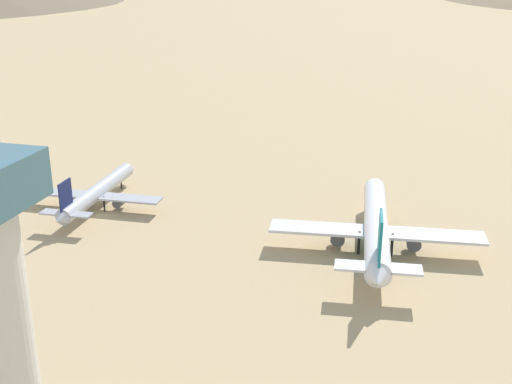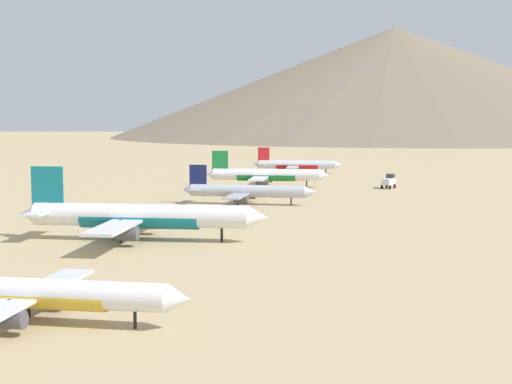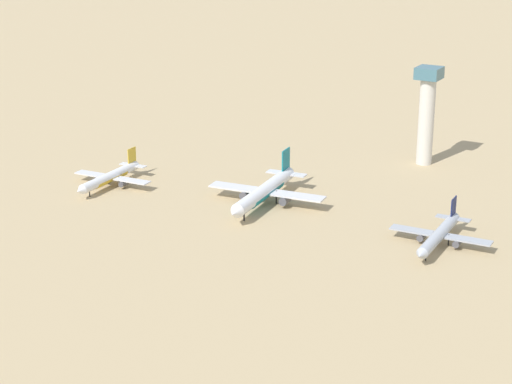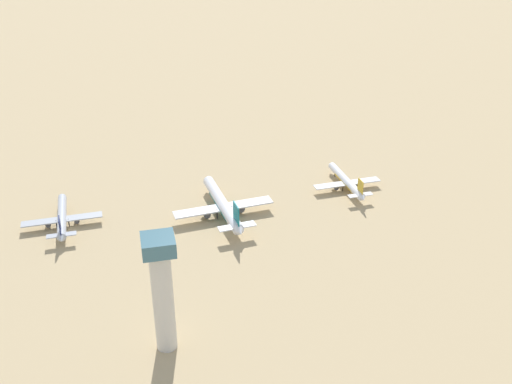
% 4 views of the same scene
% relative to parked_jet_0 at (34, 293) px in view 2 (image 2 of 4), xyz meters
% --- Properties ---
extents(ground_plane, '(1800.00, 1800.00, 0.00)m').
position_rel_parked_jet_0_xyz_m(ground_plane, '(-6.55, 93.90, -2.88)').
color(ground_plane, tan).
extents(parked_jet_0, '(30.05, 24.41, 8.67)m').
position_rel_parked_jet_0_xyz_m(parked_jet_0, '(0.00, 0.00, 0.00)').
color(parked_jet_0, white).
rests_on(parked_jet_0, ground).
extents(parked_jet_1, '(40.55, 33.04, 11.69)m').
position_rel_parked_jet_0_xyz_m(parked_jet_1, '(-8.48, 45.86, 1.01)').
color(parked_jet_1, white).
rests_on(parked_jet_1, ground).
extents(parked_jet_2, '(30.53, 24.78, 8.81)m').
position_rel_parked_jet_0_xyz_m(parked_jet_2, '(-3.50, 96.47, 0.08)').
color(parked_jet_2, '#B2B7C1').
rests_on(parked_jet_2, ground).
extents(parked_jet_3, '(35.13, 28.63, 10.13)m').
position_rel_parked_jet_0_xyz_m(parked_jet_3, '(-8.29, 137.82, 0.49)').
color(parked_jet_3, white).
rests_on(parked_jet_3, ground).
extents(parked_jet_4, '(31.20, 25.45, 9.00)m').
position_rel_parked_jet_0_xyz_m(parked_jet_4, '(-8.60, 189.02, 0.11)').
color(parked_jet_4, silver).
rests_on(parked_jet_4, ground).
extents(service_truck, '(3.96, 5.64, 3.90)m').
position_rel_parked_jet_0_xyz_m(service_truck, '(25.82, 141.32, -0.80)').
color(service_truck, silver).
rests_on(service_truck, ground).
extents(desert_hill_3, '(566.14, 566.14, 109.61)m').
position_rel_parked_jet_0_xyz_m(desert_hill_3, '(1.28, 690.23, 51.92)').
color(desert_hill_3, '#7A6854').
rests_on(desert_hill_3, ground).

